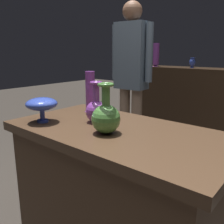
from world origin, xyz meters
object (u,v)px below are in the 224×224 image
(vase_centerpiece, at_px, (106,117))
(vase_tall_behind, at_px, (90,92))
(vase_left_accent, at_px, (42,105))
(visitor_near_left, at_px, (131,73))
(shelf_vase_left, at_px, (192,62))
(shelf_vase_far_left, at_px, (156,55))
(vase_right_accent, at_px, (96,109))

(vase_centerpiece, height_order, vase_tall_behind, vase_tall_behind)
(vase_left_accent, relative_size, visitor_near_left, 0.11)
(vase_centerpiece, distance_m, vase_tall_behind, 0.48)
(shelf_vase_left, bearing_deg, vase_centerpiece, -76.99)
(vase_tall_behind, xyz_separation_m, shelf_vase_far_left, (-0.65, 1.95, 0.21))
(shelf_vase_left, bearing_deg, visitor_near_left, -99.89)
(shelf_vase_left, relative_size, visitor_near_left, 0.08)
(vase_tall_behind, height_order, shelf_vase_left, shelf_vase_left)
(vase_tall_behind, bearing_deg, shelf_vase_left, 93.84)
(vase_left_accent, height_order, visitor_near_left, visitor_near_left)
(vase_right_accent, height_order, shelf_vase_left, shelf_vase_left)
(vase_tall_behind, bearing_deg, shelf_vase_far_left, 108.50)
(vase_tall_behind, height_order, visitor_near_left, visitor_near_left)
(vase_centerpiece, distance_m, vase_left_accent, 0.42)
(vase_right_accent, bearing_deg, visitor_near_left, 116.44)
(shelf_vase_far_left, bearing_deg, visitor_near_left, -72.33)
(visitor_near_left, bearing_deg, vase_left_accent, 100.88)
(vase_tall_behind, bearing_deg, vase_centerpiece, -35.66)
(vase_tall_behind, distance_m, shelf_vase_far_left, 2.07)
(vase_centerpiece, distance_m, shelf_vase_left, 2.32)
(shelf_vase_left, bearing_deg, vase_tall_behind, -86.16)
(shelf_vase_far_left, bearing_deg, vase_tall_behind, -71.50)
(vase_centerpiece, xyz_separation_m, shelf_vase_left, (-0.52, 2.26, 0.18))
(vase_centerpiece, bearing_deg, vase_left_accent, -168.14)
(vase_centerpiece, bearing_deg, shelf_vase_far_left, 115.04)
(vase_left_accent, bearing_deg, vase_tall_behind, 86.25)
(vase_centerpiece, distance_m, vase_right_accent, 0.21)
(vase_right_accent, relative_size, shelf_vase_left, 1.83)
(vase_centerpiece, xyz_separation_m, vase_left_accent, (-0.41, -0.09, 0.02))
(shelf_vase_far_left, bearing_deg, vase_left_accent, -74.81)
(vase_right_accent, bearing_deg, shelf_vase_far_left, 112.24)
(vase_right_accent, bearing_deg, vase_centerpiece, -33.18)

